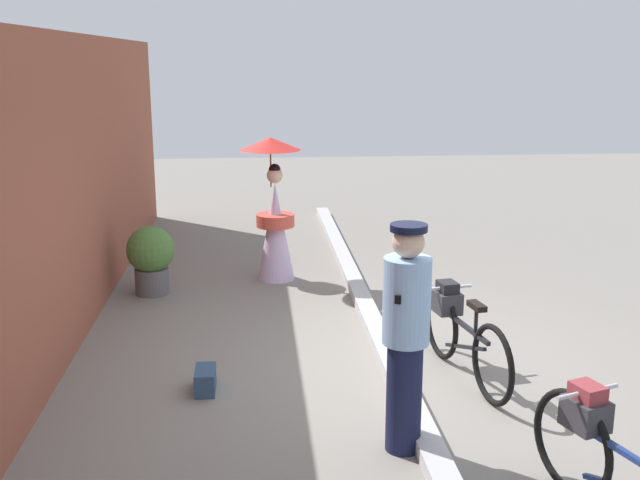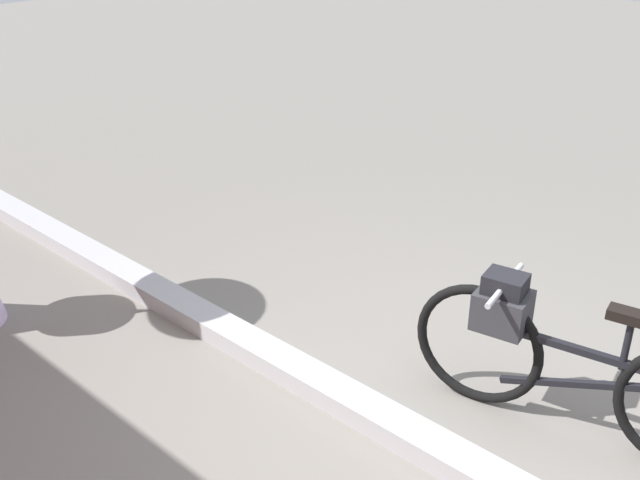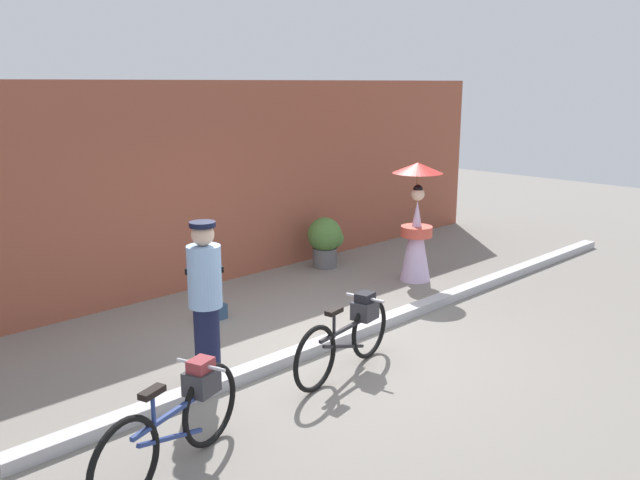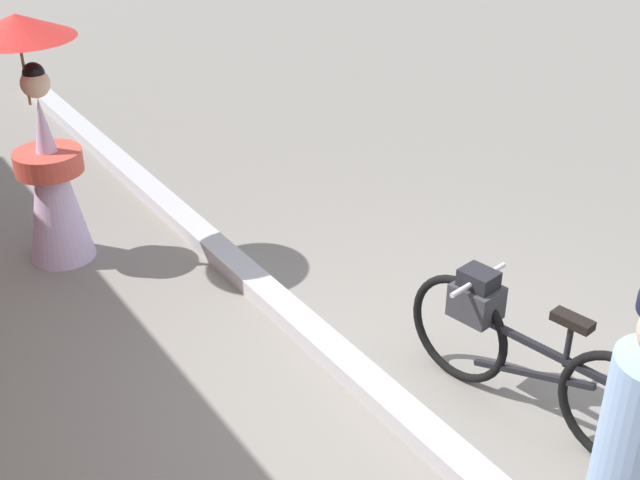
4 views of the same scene
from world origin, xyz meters
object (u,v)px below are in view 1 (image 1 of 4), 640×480
object	(u,v)px
bicycle_near_officer	(621,463)
backpack_on_pavement	(206,380)
bicycle_far_side	(461,331)
person_officer	(406,333)
potted_plant_by_door	(152,256)
person_with_parasol	(274,210)

from	to	relation	value
bicycle_near_officer	backpack_on_pavement	bearing A→B (deg)	50.39
bicycle_far_side	person_officer	world-z (taller)	person_officer
bicycle_near_officer	potted_plant_by_door	world-z (taller)	potted_plant_by_door
person_with_parasol	backpack_on_pavement	bearing A→B (deg)	168.12
person_officer	bicycle_near_officer	bearing A→B (deg)	-133.24
person_officer	person_with_parasol	xyz separation A→B (m)	(4.46, 0.81, 0.00)
potted_plant_by_door	backpack_on_pavement	xyz separation A→B (m)	(-2.85, -0.81, -0.36)
bicycle_far_side	person_officer	bearing A→B (deg)	148.69
bicycle_far_side	backpack_on_pavement	distance (m)	2.31
bicycle_near_officer	person_with_parasol	xyz separation A→B (m)	(5.51, 1.92, 0.48)
bicycle_far_side	person_officer	distance (m)	1.57
backpack_on_pavement	bicycle_far_side	bearing A→B (deg)	-86.12
bicycle_near_officer	backpack_on_pavement	world-z (taller)	bicycle_near_officer
person_with_parasol	backpack_on_pavement	xyz separation A→B (m)	(-3.33, 0.70, -0.81)
bicycle_far_side	bicycle_near_officer	bearing A→B (deg)	-171.61
person_with_parasol	backpack_on_pavement	size ratio (longest dim) A/B	5.43
bicycle_near_officer	bicycle_far_side	xyz separation A→B (m)	(2.33, 0.34, -0.01)
bicycle_far_side	potted_plant_by_door	xyz separation A→B (m)	(2.70, 3.09, 0.05)
bicycle_near_officer	backpack_on_pavement	distance (m)	3.42
person_officer	potted_plant_by_door	xyz separation A→B (m)	(3.97, 2.31, -0.44)
person_officer	person_with_parasol	bearing A→B (deg)	10.25
bicycle_near_officer	bicycle_far_side	bearing A→B (deg)	8.39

